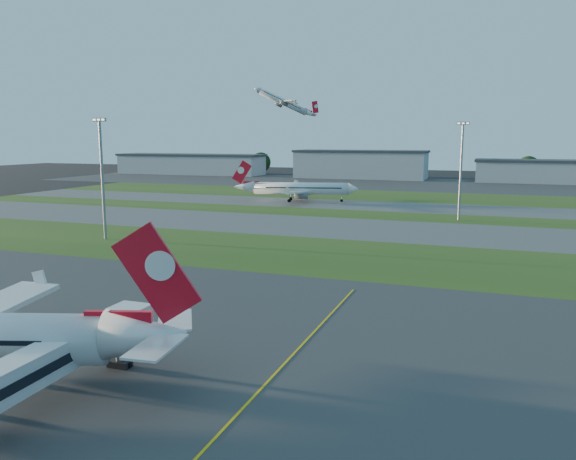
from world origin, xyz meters
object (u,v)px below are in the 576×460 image
at_px(light_mast_west, 102,171).
at_px(light_mast_centre, 461,164).
at_px(airliner_taxiing, 300,189).
at_px(jet_bridge, 27,370).

bearing_deg(light_mast_west, light_mast_centre, 38.66).
bearing_deg(airliner_taxiing, light_mast_centre, 138.16).
relative_size(light_mast_west, light_mast_centre, 1.00).
relative_size(jet_bridge, airliner_taxiing, 0.68).
xyz_separation_m(jet_bridge, light_mast_centre, (24.81, 123.24, 10.81)).
xyz_separation_m(airliner_taxiing, light_mast_west, (-15.77, -83.80, 10.41)).
xyz_separation_m(jet_bridge, light_mast_west, (-45.19, 67.24, 10.81)).
bearing_deg(light_mast_west, airliner_taxiing, 79.34).
xyz_separation_m(airliner_taxiing, light_mast_centre, (54.23, -27.80, 10.41)).
bearing_deg(jet_bridge, light_mast_west, 123.91).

